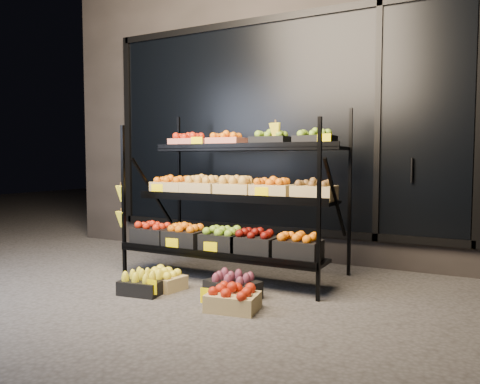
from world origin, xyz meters
The scene contains 9 objects.
ground centered at (0.00, 0.00, 0.00)m, with size 24.00×24.00×0.00m, color #514F4C.
building centered at (0.00, 2.59, 1.75)m, with size 6.00×2.08×3.50m.
display_rack centered at (-0.01, 0.60, 0.79)m, with size 2.18×1.02×1.66m.
tag_floor_a centered at (-0.24, -0.40, 0.06)m, with size 0.13×0.01×0.12m, color #FFE200.
tag_floor_b centered at (0.33, -0.40, 0.06)m, with size 0.13×0.01×0.12m, color #FFE200.
floor_crate_left centered at (-0.32, -0.10, 0.09)m, with size 0.39×0.32×0.19m.
floor_crate_midleft centered at (-0.39, -0.32, 0.09)m, with size 0.39×0.31×0.19m.
floor_crate_midright centered at (0.52, -0.35, 0.09)m, with size 0.43×0.34×0.20m.
floor_crate_right centered at (0.36, -0.05, 0.10)m, with size 0.49×0.41×0.21m.
Camera 1 is at (2.20, -3.44, 1.16)m, focal length 35.00 mm.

